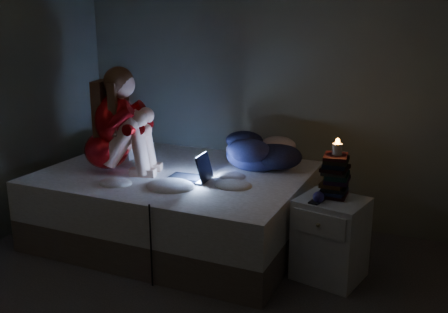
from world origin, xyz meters
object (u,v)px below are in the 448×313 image
Objects in this scene: woman at (105,120)px; bed at (177,204)px; phone at (319,202)px; laptop at (188,166)px; candle at (337,147)px; nightstand at (330,239)px.

bed is at bearing 10.16° from woman.
woman reaches higher than phone.
laptop is at bearing -8.90° from woman.
bed is 1.37m from phone.
phone is at bearing -10.47° from laptop.
laptop is at bearing -177.40° from candle.
candle reaches higher than laptop.
laptop is 1.19m from candle.
bed is 15.40× the size of phone.
bed is 3.56× the size of nightstand.
nightstand is at bearing -12.21° from woman.
phone is (-0.07, -0.18, -0.36)m from candle.
laptop is 4.15× the size of candle.
laptop reaches higher than nightstand.
woman is 2.03m from nightstand.
laptop is 2.37× the size of phone.
woman reaches higher than bed.
nightstand is 0.34m from phone.
candle is 0.41m from phone.
nightstand is at bearing -4.57° from laptop.
laptop reaches higher than bed.
bed is at bearing 166.24° from phone.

